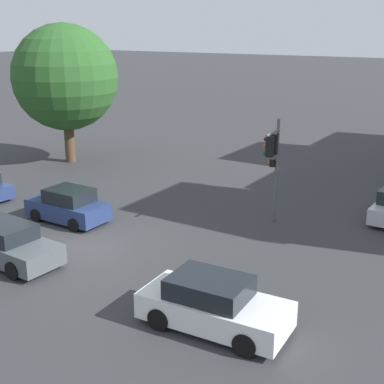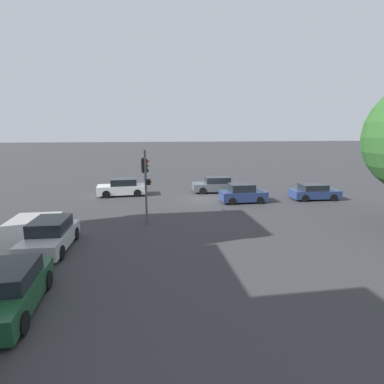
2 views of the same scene
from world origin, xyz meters
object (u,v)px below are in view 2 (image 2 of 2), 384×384
at_px(traffic_signal, 145,172).
at_px(crossing_car_2, 122,188).
at_px(parked_car_0, 50,235).
at_px(parked_car_1, 7,291).
at_px(crossing_car_1, 216,185).
at_px(crossing_car_0, 243,194).
at_px(crossing_car_3, 314,192).

relative_size(traffic_signal, crossing_car_2, 1.05).
relative_size(parked_car_0, parked_car_1, 1.01).
bearing_deg(parked_car_1, traffic_signal, 151.73).
bearing_deg(crossing_car_1, parked_car_1, 60.79).
distance_m(crossing_car_0, parked_car_0, 15.49).
distance_m(crossing_car_0, crossing_car_1, 4.69).
relative_size(crossing_car_1, parked_car_1, 1.06).
relative_size(traffic_signal, parked_car_0, 1.09).
bearing_deg(parked_car_0, parked_car_1, 4.35).
xyz_separation_m(crossing_car_1, crossing_car_2, (9.05, 0.12, 0.03)).
height_order(crossing_car_1, parked_car_1, crossing_car_1).
xyz_separation_m(crossing_car_0, parked_car_0, (12.99, 8.45, -0.01)).
bearing_deg(crossing_car_1, traffic_signal, 55.60).
distance_m(crossing_car_1, parked_car_1, 21.78).
xyz_separation_m(traffic_signal, parked_car_0, (4.89, 3.91, -2.61)).
distance_m(crossing_car_0, crossing_car_2, 11.18).
height_order(crossing_car_0, crossing_car_1, crossing_car_0).
bearing_deg(traffic_signal, crossing_car_2, 98.22).
bearing_deg(crossing_car_1, parked_car_0, 50.58).
height_order(crossing_car_2, crossing_car_3, crossing_car_2).
height_order(crossing_car_3, parked_car_0, parked_car_0).
xyz_separation_m(traffic_signal, crossing_car_3, (-14.71, -4.63, -2.68)).
bearing_deg(crossing_car_2, traffic_signal, 100.65).
relative_size(crossing_car_0, parked_car_0, 0.87).
height_order(traffic_signal, parked_car_0, traffic_signal).
bearing_deg(crossing_car_2, crossing_car_1, 177.72).
xyz_separation_m(crossing_car_3, parked_car_1, (19.38, 14.04, 0.06)).
relative_size(crossing_car_3, parked_car_0, 0.96).
relative_size(traffic_signal, crossing_car_0, 1.25).
distance_m(crossing_car_0, crossing_car_3, 6.61).
bearing_deg(crossing_car_3, crossing_car_2, 168.34).
bearing_deg(crossing_car_1, crossing_car_2, 3.54).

